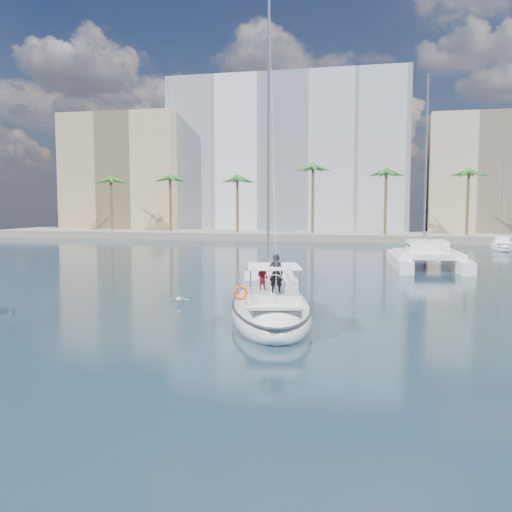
# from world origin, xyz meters

# --- Properties ---
(ground) EXTENTS (160.00, 160.00, 0.00)m
(ground) POSITION_xyz_m (0.00, 0.00, 0.00)
(ground) COLOR black
(ground) RESTS_ON ground
(quay) EXTENTS (120.00, 14.00, 1.20)m
(quay) POSITION_xyz_m (0.00, 61.00, 0.60)
(quay) COLOR gray
(quay) RESTS_ON ground
(building_modern) EXTENTS (42.00, 16.00, 28.00)m
(building_modern) POSITION_xyz_m (-12.00, 73.00, 14.00)
(building_modern) COLOR white
(building_modern) RESTS_ON ground
(building_tan_left) EXTENTS (22.00, 14.00, 22.00)m
(building_tan_left) POSITION_xyz_m (-42.00, 69.00, 11.00)
(building_tan_left) COLOR tan
(building_tan_left) RESTS_ON ground
(building_beige) EXTENTS (20.00, 14.00, 20.00)m
(building_beige) POSITION_xyz_m (22.00, 70.00, 10.00)
(building_beige) COLOR #C1AF8A
(building_beige) RESTS_ON ground
(palm_left) EXTENTS (3.60, 3.60, 12.30)m
(palm_left) POSITION_xyz_m (-34.00, 57.00, 10.28)
(palm_left) COLOR brown
(palm_left) RESTS_ON ground
(palm_centre) EXTENTS (3.60, 3.60, 12.30)m
(palm_centre) POSITION_xyz_m (0.00, 57.00, 10.28)
(palm_centre) COLOR brown
(palm_centre) RESTS_ON ground
(main_sloop) EXTENTS (7.21, 13.37, 18.93)m
(main_sloop) POSITION_xyz_m (0.48, -2.02, 0.56)
(main_sloop) COLOR white
(main_sloop) RESTS_ON ground
(catamaran) EXTENTS (7.27, 12.77, 17.82)m
(catamaran) POSITION_xyz_m (9.60, 23.70, 1.15)
(catamaran) COLOR white
(catamaran) RESTS_ON ground
(seagull) EXTENTS (1.18, 0.51, 0.22)m
(seagull) POSITION_xyz_m (-5.60, 0.54, 0.30)
(seagull) COLOR silver
(seagull) RESTS_ON ground
(moored_yacht_a) EXTENTS (3.37, 9.52, 11.90)m
(moored_yacht_a) POSITION_xyz_m (20.00, 47.00, 0.00)
(moored_yacht_a) COLOR white
(moored_yacht_a) RESTS_ON ground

